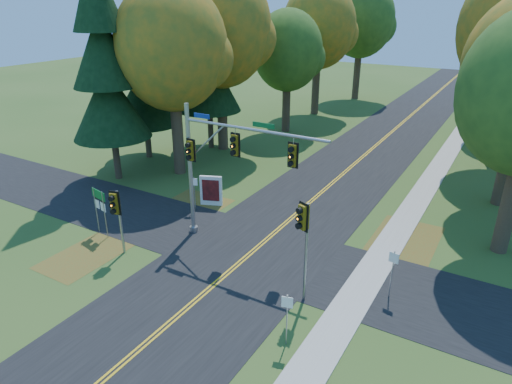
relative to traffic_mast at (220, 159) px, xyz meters
The scene contains 25 objects.
ground 5.69m from the traffic_mast, 42.53° to the right, with size 160.00×160.00×0.00m, color #31511C.
road_main 5.68m from the traffic_mast, 42.53° to the right, with size 8.00×160.00×0.02m, color black.
road_cross 5.34m from the traffic_mast, ahead, with size 60.00×6.00×0.02m, color black.
centerline_left 5.63m from the traffic_mast, 43.90° to the right, with size 0.10×160.00×0.01m, color gold.
centerline_right 5.71m from the traffic_mast, 41.22° to the right, with size 0.10×160.00×0.01m, color gold.
sidewalk_east 9.85m from the traffic_mast, 13.20° to the right, with size 1.60×160.00×0.06m, color #9E998E.
leaf_patch_w_near 6.88m from the traffic_mast, 154.90° to the left, with size 4.00×6.00×0.00m, color brown.
leaf_patch_e 10.96m from the traffic_mast, 24.38° to the left, with size 3.50×8.00×0.00m, color brown.
leaf_patch_w_far 8.80m from the traffic_mast, 137.32° to the right, with size 3.00×5.00×0.00m, color brown.
tree_w_a 12.54m from the traffic_mast, 140.46° to the left, with size 8.00×8.00×14.15m.
tree_w_b 18.09m from the traffic_mast, 123.79° to the left, with size 8.60×8.60×15.38m.
tree_w_c 23.90m from the traffic_mast, 108.21° to the left, with size 6.80×6.80×11.91m.
tree_w_d 32.61m from the traffic_mast, 104.36° to the left, with size 8.20×8.20×14.56m.
tree_w_e 42.99m from the traffic_mast, 99.16° to the left, with size 8.40×8.40×14.97m.
pine_a 13.70m from the traffic_mast, 161.88° to the left, with size 5.60×5.60×19.48m.
pine_b 16.88m from the traffic_mast, 146.89° to the left, with size 5.60×5.60×17.31m.
pine_c 18.40m from the traffic_mast, 127.74° to the left, with size 5.60×5.60×20.56m.
traffic_mast is the anchor object (origin of this frame).
east_signal_pole 6.96m from the traffic_mast, 24.53° to the right, with size 0.54×0.65×4.93m.
ped_signal_pole 5.92m from the traffic_mast, 133.09° to the right, with size 0.58×0.68×3.73m.
route_sign_cluster 7.57m from the traffic_mast, 155.38° to the right, with size 1.31×0.32×2.86m.
info_kiosk 6.31m from the traffic_mast, 132.71° to the left, with size 1.44×0.72×2.04m.
reg_sign_e_north 10.17m from the traffic_mast, ahead, with size 0.46×0.11×2.41m.
reg_sign_e_south 9.57m from the traffic_mast, 39.22° to the right, with size 0.44×0.14×2.35m.
reg_sign_w 5.53m from the traffic_mast, 147.55° to the left, with size 0.42×0.21×2.33m.
Camera 1 is at (11.09, -16.69, 12.74)m, focal length 32.00 mm.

